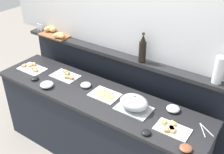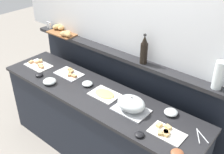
{
  "view_description": "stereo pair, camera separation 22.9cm",
  "coord_description": "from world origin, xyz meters",
  "views": [
    {
      "loc": [
        1.49,
        -1.85,
        2.52
      ],
      "look_at": [
        0.14,
        0.1,
        1.12
      ],
      "focal_mm": 43.56,
      "sensor_mm": 36.0,
      "label": 1
    },
    {
      "loc": [
        1.68,
        -1.71,
        2.52
      ],
      "look_at": [
        0.14,
        0.1,
        1.12
      ],
      "focal_mm": 43.56,
      "sensor_mm": 36.0,
      "label": 2
    }
  ],
  "objects": [
    {
      "name": "ground_plane",
      "position": [
        0.0,
        0.6,
        0.0
      ],
      "size": [
        12.0,
        12.0,
        0.0
      ],
      "primitive_type": "plane",
      "color": "gray"
    },
    {
      "name": "buffet_counter",
      "position": [
        0.0,
        0.0,
        0.46
      ],
      "size": [
        2.48,
        0.62,
        0.91
      ],
      "color": "black",
      "rests_on": "ground_plane"
    },
    {
      "name": "back_ledge_unit",
      "position": [
        0.0,
        0.48,
        0.64
      ],
      "size": [
        2.66,
        0.22,
        1.22
      ],
      "color": "black",
      "rests_on": "ground_plane"
    },
    {
      "name": "sandwich_platter_rear",
      "position": [
        -0.51,
        0.09,
        0.92
      ],
      "size": [
        0.32,
        0.21,
        0.04
      ],
      "color": "silver",
      "rests_on": "buffet_counter"
    },
    {
      "name": "sandwich_platter_front",
      "position": [
        0.89,
        -0.06,
        0.92
      ],
      "size": [
        0.3,
        0.19,
        0.04
      ],
      "color": "white",
      "rests_on": "buffet_counter"
    },
    {
      "name": "sandwich_platter_side",
      "position": [
        -0.97,
        -0.01,
        0.92
      ],
      "size": [
        0.33,
        0.21,
        0.04
      ],
      "color": "white",
      "rests_on": "buffet_counter"
    },
    {
      "name": "cold_cuts_platter",
      "position": [
        0.1,
        0.03,
        0.92
      ],
      "size": [
        0.3,
        0.22,
        0.02
      ],
      "color": "white",
      "rests_on": "buffet_counter"
    },
    {
      "name": "serving_cloche",
      "position": [
        0.47,
        0.0,
        0.98
      ],
      "size": [
        0.34,
        0.24,
        0.17
      ],
      "color": "#B7BABF",
      "rests_on": "buffet_counter"
    },
    {
      "name": "glass_bowl_large",
      "position": [
        -0.52,
        -0.19,
        0.94
      ],
      "size": [
        0.15,
        0.15,
        0.06
      ],
      "color": "silver",
      "rests_on": "buffet_counter"
    },
    {
      "name": "glass_bowl_medium",
      "position": [
        -0.17,
        0.05,
        0.93
      ],
      "size": [
        0.12,
        0.12,
        0.05
      ],
      "color": "silver",
      "rests_on": "buffet_counter"
    },
    {
      "name": "glass_bowl_extra",
      "position": [
        0.79,
        0.19,
        0.93
      ],
      "size": [
        0.13,
        0.13,
        0.05
      ],
      "color": "silver",
      "rests_on": "buffet_counter"
    },
    {
      "name": "condiment_bowl_dark",
      "position": [
        1.08,
        -0.22,
        0.93
      ],
      "size": [
        0.1,
        0.1,
        0.04
      ],
      "primitive_type": "ellipsoid",
      "color": "brown",
      "rests_on": "buffet_counter"
    },
    {
      "name": "condiment_bowl_teal",
      "position": [
        -0.75,
        -0.17,
        0.93
      ],
      "size": [
        0.09,
        0.09,
        0.03
      ],
      "primitive_type": "ellipsoid",
      "color": "black",
      "rests_on": "buffet_counter"
    },
    {
      "name": "condiment_bowl_cream",
      "position": [
        0.73,
        -0.24,
        0.93
      ],
      "size": [
        0.08,
        0.08,
        0.03
      ],
      "primitive_type": "ellipsoid",
      "color": "black",
      "rests_on": "buffet_counter"
    },
    {
      "name": "serving_tongs",
      "position": [
        1.13,
        0.1,
        0.92
      ],
      "size": [
        0.16,
        0.16,
        0.01
      ],
      "color": "#B7BABF",
      "rests_on": "buffet_counter"
    },
    {
      "name": "wine_bottle_dark",
      "position": [
        0.32,
        0.39,
        1.37
      ],
      "size": [
        0.08,
        0.08,
        0.32
      ],
      "color": "black",
      "rests_on": "back_ledge_unit"
    },
    {
      "name": "salt_shaker",
      "position": [
        -1.25,
        0.41,
        1.27
      ],
      "size": [
        0.03,
        0.03,
        0.09
      ],
      "color": "white",
      "rests_on": "back_ledge_unit"
    },
    {
      "name": "pepper_shaker",
      "position": [
        -1.21,
        0.41,
        1.27
      ],
      "size": [
        0.03,
        0.03,
        0.09
      ],
      "color": "white",
      "rests_on": "back_ledge_unit"
    },
    {
      "name": "bread_basket",
      "position": [
        -0.92,
        0.39,
        1.26
      ],
      "size": [
        0.43,
        0.28,
        0.08
      ],
      "color": "brown",
      "rests_on": "back_ledge_unit"
    },
    {
      "name": "water_carafe",
      "position": [
        1.08,
        0.41,
        1.35
      ],
      "size": [
        0.09,
        0.09,
        0.26
      ],
      "primitive_type": "cylinder",
      "color": "silver",
      "rests_on": "back_ledge_unit"
    }
  ]
}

